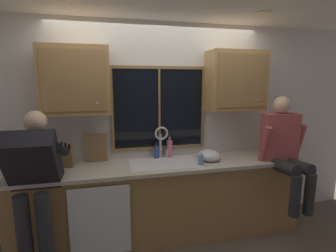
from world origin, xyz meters
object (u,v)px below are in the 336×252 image
(mixing_bowl, at_px, (209,155))
(person_standing, at_px, (34,179))
(knife_block, at_px, (67,158))
(bottle_green_glass, at_px, (170,148))
(soap_dispenser, at_px, (201,159))
(person_sitting_on_counter, at_px, (285,146))
(cutting_board, at_px, (96,148))
(bottle_tall_clear, at_px, (156,152))

(mixing_bowl, bearing_deg, person_standing, -170.77)
(person_standing, height_order, knife_block, person_standing)
(person_standing, relative_size, bottle_green_glass, 5.79)
(soap_dispenser, bearing_deg, bottle_green_glass, 125.47)
(person_standing, bearing_deg, mixing_bowl, 9.23)
(mixing_bowl, bearing_deg, person_sitting_on_counter, -16.37)
(cutting_board, bearing_deg, person_sitting_on_counter, -12.71)
(bottle_tall_clear, bearing_deg, bottle_green_glass, 2.52)
(person_sitting_on_counter, relative_size, bottle_tall_clear, 6.44)
(bottle_tall_clear, bearing_deg, mixing_bowl, -22.18)
(soap_dispenser, xyz_separation_m, bottle_green_glass, (-0.27, 0.38, 0.05))
(knife_block, bearing_deg, soap_dispenser, -10.37)
(cutting_board, relative_size, bottle_green_glass, 1.28)
(mixing_bowl, bearing_deg, bottle_tall_clear, 157.82)
(knife_block, height_order, bottle_green_glass, knife_block)
(cutting_board, relative_size, mixing_bowl, 1.31)
(person_sitting_on_counter, distance_m, knife_block, 2.48)
(knife_block, distance_m, mixing_bowl, 1.62)
(person_sitting_on_counter, relative_size, soap_dispenser, 7.66)
(mixing_bowl, relative_size, bottle_tall_clear, 1.37)
(bottle_tall_clear, bearing_deg, cutting_board, -179.52)
(mixing_bowl, bearing_deg, soap_dispenser, -141.11)
(cutting_board, xyz_separation_m, soap_dispenser, (1.15, -0.37, -0.11))
(person_standing, distance_m, knife_block, 0.50)
(person_standing, xyz_separation_m, cutting_board, (0.53, 0.54, 0.12))
(person_standing, height_order, person_sitting_on_counter, person_sitting_on_counter)
(bottle_green_glass, bearing_deg, person_sitting_on_counter, -21.47)
(bottle_green_glass, bearing_deg, knife_block, -174.52)
(knife_block, height_order, cutting_board, cutting_board)
(person_standing, xyz_separation_m, knife_block, (0.23, 0.44, 0.06))
(bottle_green_glass, relative_size, bottle_tall_clear, 1.39)
(person_standing, distance_m, person_sitting_on_counter, 2.68)
(knife_block, distance_m, cutting_board, 0.33)
(mixing_bowl, distance_m, soap_dispenser, 0.20)
(person_sitting_on_counter, height_order, bottle_green_glass, person_sitting_on_counter)
(person_sitting_on_counter, height_order, mixing_bowl, person_sitting_on_counter)
(person_standing, xyz_separation_m, person_sitting_on_counter, (2.68, 0.05, 0.14))
(knife_block, distance_m, soap_dispenser, 1.48)
(knife_block, bearing_deg, person_sitting_on_counter, -8.90)
(person_sitting_on_counter, relative_size, knife_block, 3.92)
(cutting_board, height_order, bottle_green_glass, cutting_board)
(cutting_board, xyz_separation_m, bottle_tall_clear, (0.71, 0.01, -0.09))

